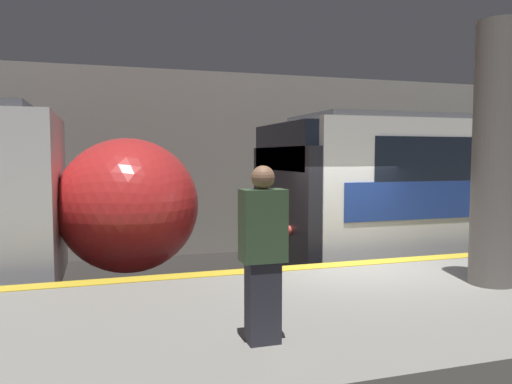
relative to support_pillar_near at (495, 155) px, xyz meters
The scene contains 5 objects.
ground_plane 3.38m from the support_pillar_near, 122.73° to the left, with size 120.00×120.00×0.00m, color #282623.
platform 2.43m from the support_pillar_near, behind, with size 40.00×3.66×1.07m.
station_rear_barrier 8.40m from the support_pillar_near, 97.58° to the left, with size 50.00×0.15×4.94m.
support_pillar_near is the anchor object (origin of this frame).
person_waiting 3.62m from the support_pillar_near, 163.32° to the right, with size 0.38×0.24×1.54m.
Camera 1 is at (-3.60, -6.76, 2.68)m, focal length 35.00 mm.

